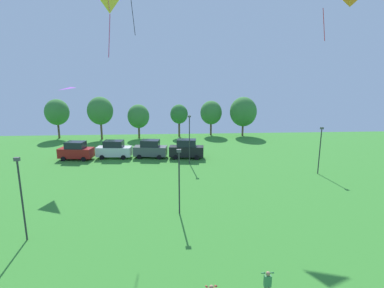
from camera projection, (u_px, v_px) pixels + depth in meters
person_standing_far_right at (267, 284)px, 14.87m from camera, size 0.52×0.48×1.66m
kite_flying_0 at (58, 98)px, 32.66m from camera, size 2.63×2.92×0.32m
kite_flying_2 at (316, 0)px, 24.56m from camera, size 3.11×3.09×3.66m
parked_car_leftmost at (76, 151)px, 40.96m from camera, size 4.74×2.56×2.52m
parked_car_second_from_left at (114, 149)px, 41.77m from camera, size 4.88×2.28×2.49m
parked_car_third_from_left at (150, 149)px, 41.97m from camera, size 4.77×2.49×2.54m
parked_car_rightmost_in_row at (187, 149)px, 41.66m from camera, size 4.89×2.34×2.68m
light_post_0 at (320, 148)px, 34.39m from camera, size 0.36×0.20×5.52m
light_post_1 at (179, 177)px, 24.09m from camera, size 0.36×0.20×5.44m
light_post_2 at (189, 137)px, 38.44m from camera, size 0.36×0.20×6.35m
light_post_3 at (21, 194)px, 19.97m from camera, size 0.36×0.20×5.90m
treeline_tree_0 at (57, 112)px, 54.93m from camera, size 4.33×4.33×7.26m
treeline_tree_1 at (100, 111)px, 53.98m from camera, size 4.57×4.57×7.74m
treeline_tree_2 at (138, 116)px, 55.31m from camera, size 3.98×3.98×6.28m
treeline_tree_3 at (179, 114)px, 56.57m from camera, size 3.31×3.31×6.17m
treeline_tree_4 at (211, 113)px, 58.17m from camera, size 4.17×4.17×6.73m
treeline_tree_5 at (243, 112)px, 57.44m from camera, size 5.13×5.13×7.51m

